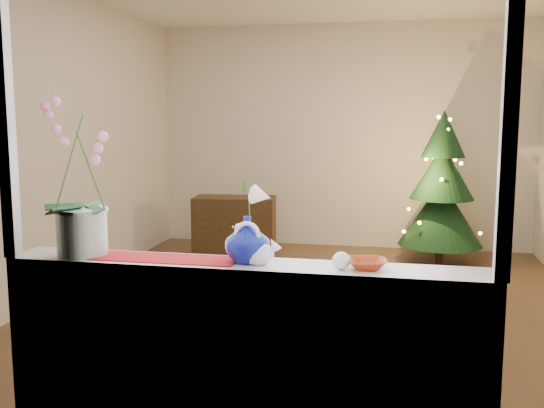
% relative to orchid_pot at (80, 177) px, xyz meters
% --- Properties ---
extents(ground, '(5.00, 5.00, 0.00)m').
position_rel_orchid_pot_xyz_m(ground, '(0.78, 2.38, -1.29)').
color(ground, '#3E2719').
rests_on(ground, ground).
extents(wall_back, '(4.50, 0.10, 2.70)m').
position_rel_orchid_pot_xyz_m(wall_back, '(0.78, 4.88, 0.06)').
color(wall_back, beige).
rests_on(wall_back, ground).
extents(wall_front, '(4.50, 0.10, 2.70)m').
position_rel_orchid_pot_xyz_m(wall_front, '(0.78, -0.12, 0.06)').
color(wall_front, beige).
rests_on(wall_front, ground).
extents(wall_left, '(0.10, 5.00, 2.70)m').
position_rel_orchid_pot_xyz_m(wall_left, '(-1.47, 2.38, 0.06)').
color(wall_left, beige).
rests_on(wall_left, ground).
extents(window_apron, '(2.20, 0.08, 0.88)m').
position_rel_orchid_pot_xyz_m(window_apron, '(0.78, -0.08, -0.85)').
color(window_apron, white).
rests_on(window_apron, ground).
extents(windowsill, '(2.20, 0.26, 0.04)m').
position_rel_orchid_pot_xyz_m(windowsill, '(0.78, 0.01, -0.39)').
color(windowsill, white).
rests_on(windowsill, window_apron).
extents(window_frame, '(2.22, 0.06, 1.60)m').
position_rel_orchid_pot_xyz_m(window_frame, '(0.78, -0.09, 0.41)').
color(window_frame, white).
rests_on(window_frame, windowsill).
extents(runner, '(0.70, 0.20, 0.01)m').
position_rel_orchid_pot_xyz_m(runner, '(0.40, 0.01, -0.37)').
color(runner, maroon).
rests_on(runner, windowsill).
extents(orchid_pot, '(0.31, 0.31, 0.74)m').
position_rel_orchid_pot_xyz_m(orchid_pot, '(0.00, 0.00, 0.00)').
color(orchid_pot, beige).
rests_on(orchid_pot, windowsill).
extents(swan, '(0.22, 0.11, 0.18)m').
position_rel_orchid_pot_xyz_m(swan, '(0.85, -0.01, -0.28)').
color(swan, white).
rests_on(swan, windowsill).
extents(blue_vase, '(0.30, 0.30, 0.24)m').
position_rel_orchid_pot_xyz_m(blue_vase, '(0.80, 0.02, -0.25)').
color(blue_vase, '#050E5F').
rests_on(blue_vase, windowsill).
extents(lily, '(0.13, 0.08, 0.18)m').
position_rel_orchid_pot_xyz_m(lily, '(0.80, 0.02, -0.04)').
color(lily, white).
rests_on(lily, blue_vase).
extents(paperweight, '(0.10, 0.10, 0.08)m').
position_rel_orchid_pot_xyz_m(paperweight, '(1.22, -0.03, -0.33)').
color(paperweight, white).
rests_on(paperweight, windowsill).
extents(amber_dish, '(0.16, 0.16, 0.04)m').
position_rel_orchid_pot_xyz_m(amber_dish, '(1.33, 0.01, -0.35)').
color(amber_dish, '#A33417').
rests_on(amber_dish, windowsill).
extents(xmas_tree, '(1.14, 1.14, 1.66)m').
position_rel_orchid_pot_xyz_m(xmas_tree, '(1.92, 4.22, -0.46)').
color(xmas_tree, '#12311B').
rests_on(xmas_tree, ground).
extents(side_table, '(0.96, 0.55, 0.68)m').
position_rel_orchid_pot_xyz_m(side_table, '(-0.36, 4.05, -0.95)').
color(side_table, black).
rests_on(side_table, ground).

